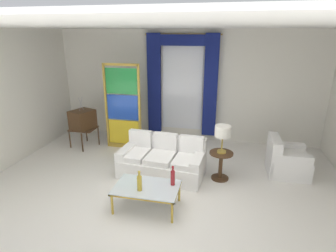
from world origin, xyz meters
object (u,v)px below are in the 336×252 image
(armchair_white, at_px, (285,161))
(peacock_figurine, at_px, (139,147))
(coffee_table, at_px, (147,188))
(table_lamp_brass, at_px, (223,132))
(round_side_table, at_px, (221,163))
(couch_white_long, at_px, (163,160))
(bottle_crystal_tall, at_px, (173,177))
(bottle_blue_decanter, at_px, (139,182))
(vintage_tv, at_px, (83,120))
(stained_glass_divider, at_px, (123,109))

(armchair_white, bearing_deg, peacock_figurine, 176.88)
(coffee_table, relative_size, table_lamp_brass, 1.93)
(coffee_table, bearing_deg, round_side_table, 47.46)
(peacock_figurine, relative_size, round_side_table, 1.01)
(couch_white_long, distance_m, bottle_crystal_tall, 1.23)
(couch_white_long, distance_m, bottle_blue_decanter, 1.43)
(bottle_crystal_tall, bearing_deg, bottle_blue_decanter, -149.82)
(couch_white_long, bearing_deg, vintage_tv, 157.26)
(coffee_table, height_order, stained_glass_divider, stained_glass_divider)
(bottle_crystal_tall, relative_size, round_side_table, 0.60)
(vintage_tv, height_order, table_lamp_brass, vintage_tv)
(bottle_crystal_tall, relative_size, armchair_white, 0.43)
(stained_glass_divider, xyz_separation_m, table_lamp_brass, (2.55, -1.13, -0.03))
(stained_glass_divider, bearing_deg, vintage_tv, -172.04)
(vintage_tv, distance_m, stained_glass_divider, 1.13)
(stained_glass_divider, bearing_deg, couch_white_long, -41.01)
(armchair_white, distance_m, peacock_figurine, 3.35)
(couch_white_long, relative_size, bottle_crystal_tall, 5.08)
(armchair_white, distance_m, round_side_table, 1.45)
(bottle_blue_decanter, bearing_deg, bottle_crystal_tall, 30.18)
(coffee_table, relative_size, peacock_figurine, 1.84)
(table_lamp_brass, bearing_deg, couch_white_long, -178.67)
(stained_glass_divider, relative_size, table_lamp_brass, 3.86)
(vintage_tv, bearing_deg, couch_white_long, -22.74)
(stained_glass_divider, relative_size, round_side_table, 3.70)
(couch_white_long, relative_size, table_lamp_brass, 3.20)
(couch_white_long, distance_m, stained_glass_divider, 1.92)
(bottle_blue_decanter, height_order, vintage_tv, vintage_tv)
(peacock_figurine, relative_size, table_lamp_brass, 1.05)
(couch_white_long, distance_m, peacock_figurine, 1.10)
(coffee_table, distance_m, bottle_blue_decanter, 0.24)
(table_lamp_brass, bearing_deg, peacock_figurine, 159.89)
(table_lamp_brass, bearing_deg, round_side_table, -90.00)
(couch_white_long, xyz_separation_m, bottle_blue_decanter, (-0.06, -1.41, 0.25))
(table_lamp_brass, bearing_deg, coffee_table, -132.54)
(round_side_table, bearing_deg, armchair_white, 22.26)
(couch_white_long, xyz_separation_m, round_side_table, (1.22, 0.03, 0.05))
(bottle_crystal_tall, xyz_separation_m, armchair_white, (2.12, 1.69, -0.27))
(table_lamp_brass, bearing_deg, stained_glass_divider, 156.07)
(bottle_blue_decanter, relative_size, armchair_white, 0.43)
(couch_white_long, relative_size, peacock_figurine, 3.04)
(bottle_crystal_tall, height_order, round_side_table, bottle_crystal_tall)
(bottle_crystal_tall, bearing_deg, table_lamp_brass, 55.96)
(vintage_tv, height_order, stained_glass_divider, stained_glass_divider)
(coffee_table, xyz_separation_m, bottle_blue_decanter, (-0.08, -0.13, 0.18))
(bottle_crystal_tall, distance_m, round_side_table, 1.39)
(couch_white_long, relative_size, armchair_white, 2.20)
(armchair_white, xyz_separation_m, peacock_figurine, (-3.35, 0.18, -0.07))
(bottle_crystal_tall, xyz_separation_m, stained_glass_divider, (-1.78, 2.27, 0.50))
(bottle_crystal_tall, relative_size, stained_glass_divider, 0.16)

